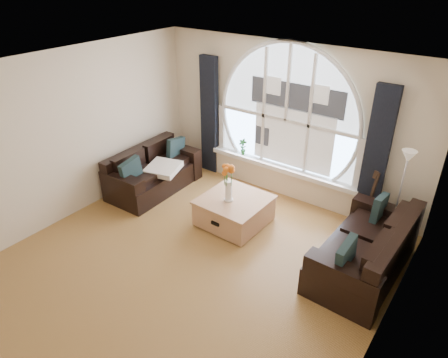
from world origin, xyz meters
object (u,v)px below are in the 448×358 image
at_px(sofa_left, 154,170).
at_px(vase_flowers, 229,179).
at_px(guitar, 373,199).
at_px(floor_lamp, 398,202).
at_px(sofa_right, 364,248).
at_px(coffee_chest, 234,210).
at_px(potted_plant, 243,147).

relative_size(sofa_left, vase_flowers, 2.49).
bearing_deg(sofa_left, guitar, 15.79).
bearing_deg(floor_lamp, vase_flowers, -158.25).
xyz_separation_m(sofa_right, vase_flowers, (-2.14, -0.16, 0.45)).
height_order(sofa_right, guitar, guitar).
xyz_separation_m(sofa_left, guitar, (3.66, 1.13, 0.13)).
bearing_deg(sofa_right, vase_flowers, -173.62).
relative_size(coffee_chest, vase_flowers, 1.45).
bearing_deg(coffee_chest, floor_lamp, 21.44).
height_order(vase_flowers, floor_lamp, floor_lamp).
bearing_deg(potted_plant, coffee_chest, -61.29).
xyz_separation_m(floor_lamp, potted_plant, (-2.96, 0.49, -0.10)).
distance_m(sofa_right, potted_plant, 3.08).
distance_m(floor_lamp, guitar, 0.62).
bearing_deg(floor_lamp, sofa_right, -101.44).
distance_m(sofa_left, guitar, 3.83).
distance_m(sofa_right, floor_lamp, 0.86).
xyz_separation_m(sofa_left, sofa_right, (3.93, 0.03, 0.00)).
bearing_deg(potted_plant, sofa_left, -131.76).
distance_m(vase_flowers, floor_lamp, 2.46).
xyz_separation_m(coffee_chest, floor_lamp, (2.24, 0.82, 0.55)).
height_order(sofa_left, vase_flowers, vase_flowers).
height_order(sofa_left, potted_plant, potted_plant).
xyz_separation_m(sofa_left, floor_lamp, (4.08, 0.78, 0.40)).
bearing_deg(vase_flowers, potted_plant, 115.50).
distance_m(floor_lamp, potted_plant, 3.00).
relative_size(sofa_right, coffee_chest, 1.85).
bearing_deg(sofa_left, potted_plant, 46.80).
bearing_deg(sofa_right, coffee_chest, -176.12).
relative_size(floor_lamp, guitar, 1.51).
xyz_separation_m(sofa_left, potted_plant, (1.13, 1.26, 0.30)).
distance_m(vase_flowers, potted_plant, 1.56).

